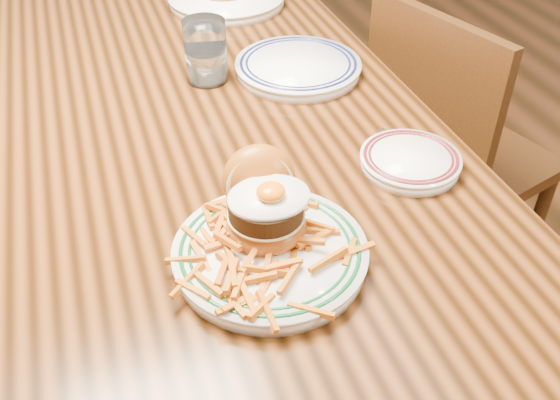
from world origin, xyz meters
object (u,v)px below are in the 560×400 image
object	(u,v)px
chair_right	(448,153)
main_plate	(268,235)
side_plate	(410,160)
table	(206,150)

from	to	relation	value
chair_right	main_plate	xyz separation A→B (m)	(-0.64, -0.50, 0.33)
chair_right	side_plate	size ratio (longest dim) A/B	4.64
table	main_plate	size ratio (longest dim) A/B	5.49
table	chair_right	distance (m)	0.68
table	chair_right	bearing A→B (deg)	7.24
chair_right	main_plate	bearing A→B (deg)	21.02
main_plate	side_plate	bearing A→B (deg)	31.77
table	main_plate	world-z (taller)	main_plate
chair_right	main_plate	distance (m)	0.88
chair_right	side_plate	xyz separation A→B (m)	(-0.35, -0.37, 0.31)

